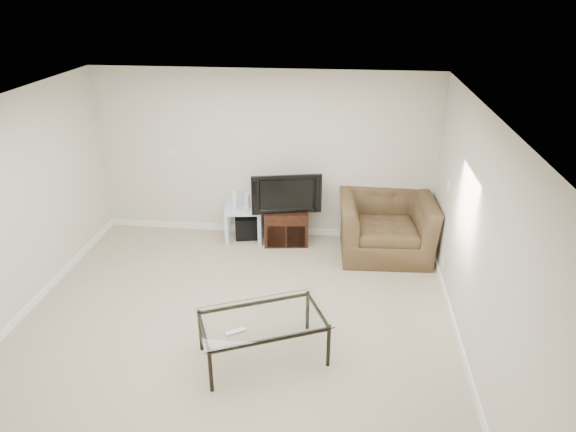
# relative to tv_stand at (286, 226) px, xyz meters

# --- Properties ---
(floor) EXTENTS (5.00, 5.00, 0.00)m
(floor) POSITION_rel_tv_stand_xyz_m (-0.36, -2.21, -0.27)
(floor) COLOR tan
(floor) RESTS_ON ground
(ceiling) EXTENTS (5.00, 5.00, 0.00)m
(ceiling) POSITION_rel_tv_stand_xyz_m (-0.36, -2.21, 2.23)
(ceiling) COLOR white
(ceiling) RESTS_ON ground
(wall_back) EXTENTS (5.00, 0.02, 2.50)m
(wall_back) POSITION_rel_tv_stand_xyz_m (-0.36, 0.29, 0.98)
(wall_back) COLOR silver
(wall_back) RESTS_ON ground
(wall_right) EXTENTS (0.02, 5.00, 2.50)m
(wall_right) POSITION_rel_tv_stand_xyz_m (2.14, -2.21, 0.98)
(wall_right) COLOR silver
(wall_right) RESTS_ON ground
(plate_back) EXTENTS (0.12, 0.02, 0.12)m
(plate_back) POSITION_rel_tv_stand_xyz_m (-1.76, 0.27, 0.98)
(plate_back) COLOR white
(plate_back) RESTS_ON wall_back
(plate_right_switch) EXTENTS (0.02, 0.09, 0.13)m
(plate_right_switch) POSITION_rel_tv_stand_xyz_m (2.13, -0.61, 0.98)
(plate_right_switch) COLOR white
(plate_right_switch) RESTS_ON wall_right
(plate_right_outlet) EXTENTS (0.02, 0.08, 0.12)m
(plate_right_outlet) POSITION_rel_tv_stand_xyz_m (2.13, -0.91, 0.03)
(plate_right_outlet) COLOR white
(plate_right_outlet) RESTS_ON wall_right
(tv_stand) EXTENTS (0.69, 0.53, 0.53)m
(tv_stand) POSITION_rel_tv_stand_xyz_m (0.00, 0.00, 0.00)
(tv_stand) COLOR black
(tv_stand) RESTS_ON floor
(dvd_player) EXTENTS (0.35, 0.27, 0.05)m
(dvd_player) POSITION_rel_tv_stand_xyz_m (0.00, -0.04, 0.18)
(dvd_player) COLOR black
(dvd_player) RESTS_ON tv_stand
(television) EXTENTS (0.95, 0.38, 0.58)m
(television) POSITION_rel_tv_stand_xyz_m (0.00, -0.03, 0.56)
(television) COLOR black
(television) RESTS_ON tv_stand
(side_table) EXTENTS (0.60, 0.60, 0.52)m
(side_table) POSITION_rel_tv_stand_xyz_m (-0.65, 0.07, -0.01)
(side_table) COLOR #CEF0FA
(side_table) RESTS_ON floor
(subwoofer) EXTENTS (0.39, 0.39, 0.33)m
(subwoofer) POSITION_rel_tv_stand_xyz_m (-0.62, 0.09, -0.08)
(subwoofer) COLOR black
(subwoofer) RESTS_ON floor
(game_console) EXTENTS (0.10, 0.18, 0.24)m
(game_console) POSITION_rel_tv_stand_xyz_m (-0.77, 0.03, 0.37)
(game_console) COLOR white
(game_console) RESTS_ON side_table
(game_case) EXTENTS (0.06, 0.15, 0.20)m
(game_case) POSITION_rel_tv_stand_xyz_m (-0.58, 0.05, 0.35)
(game_case) COLOR silver
(game_case) RESTS_ON side_table
(recliner) EXTENTS (1.34, 0.91, 1.14)m
(recliner) POSITION_rel_tv_stand_xyz_m (1.44, -0.16, 0.30)
(recliner) COLOR #4E321C
(recliner) RESTS_ON floor
(coffee_table) EXTENTS (1.47, 1.18, 0.50)m
(coffee_table) POSITION_rel_tv_stand_xyz_m (0.06, -2.61, -0.01)
(coffee_table) COLOR black
(coffee_table) RESTS_ON floor
(remote) EXTENTS (0.20, 0.15, 0.02)m
(remote) POSITION_rel_tv_stand_xyz_m (-0.16, -2.89, 0.25)
(remote) COLOR #B2B2B7
(remote) RESTS_ON coffee_table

